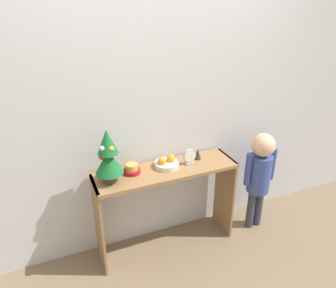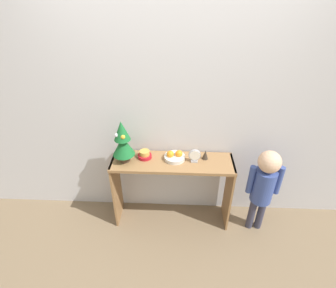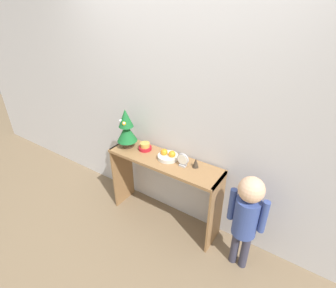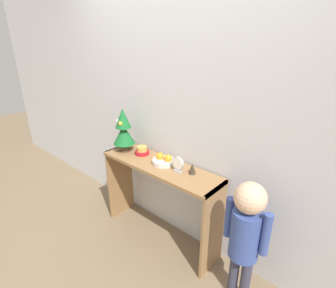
{
  "view_description": "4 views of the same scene",
  "coord_description": "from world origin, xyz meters",
  "px_view_note": "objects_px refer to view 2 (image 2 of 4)",
  "views": [
    {
      "loc": [
        -0.9,
        -1.99,
        2.15
      ],
      "look_at": [
        0.01,
        0.16,
        1.03
      ],
      "focal_mm": 35.0,
      "sensor_mm": 36.0,
      "label": 1
    },
    {
      "loc": [
        0.05,
        -1.89,
        2.34
      ],
      "look_at": [
        -0.04,
        0.14,
        1.02
      ],
      "focal_mm": 28.0,
      "sensor_mm": 36.0,
      "label": 2
    },
    {
      "loc": [
        1.25,
        -1.63,
        2.21
      ],
      "look_at": [
        0.06,
        0.15,
        1.01
      ],
      "focal_mm": 28.0,
      "sensor_mm": 36.0,
      "label": 3
    },
    {
      "loc": [
        1.46,
        -1.34,
        1.84
      ],
      "look_at": [
        0.07,
        0.21,
        1.0
      ],
      "focal_mm": 28.0,
      "sensor_mm": 36.0,
      "label": 4
    }
  ],
  "objects_px": {
    "singing_bowl": "(145,155)",
    "child_figure": "(264,183)",
    "fruit_bowl": "(175,156)",
    "desk_clock": "(195,156)",
    "figurine": "(205,155)",
    "mini_tree": "(123,141)"
  },
  "relations": [
    {
      "from": "singing_bowl",
      "to": "desk_clock",
      "type": "distance_m",
      "value": 0.49
    },
    {
      "from": "singing_bowl",
      "to": "figurine",
      "type": "distance_m",
      "value": 0.6
    },
    {
      "from": "figurine",
      "to": "mini_tree",
      "type": "bearing_deg",
      "value": -175.3
    },
    {
      "from": "singing_bowl",
      "to": "figurine",
      "type": "height_order",
      "value": "figurine"
    },
    {
      "from": "singing_bowl",
      "to": "child_figure",
      "type": "height_order",
      "value": "child_figure"
    },
    {
      "from": "singing_bowl",
      "to": "figurine",
      "type": "xyz_separation_m",
      "value": [
        0.6,
        0.01,
        0.02
      ]
    },
    {
      "from": "fruit_bowl",
      "to": "singing_bowl",
      "type": "bearing_deg",
      "value": 177.84
    },
    {
      "from": "fruit_bowl",
      "to": "singing_bowl",
      "type": "relative_size",
      "value": 1.5
    },
    {
      "from": "fruit_bowl",
      "to": "desk_clock",
      "type": "bearing_deg",
      "value": -10.81
    },
    {
      "from": "fruit_bowl",
      "to": "child_figure",
      "type": "xyz_separation_m",
      "value": [
        0.88,
        -0.13,
        -0.19
      ]
    },
    {
      "from": "mini_tree",
      "to": "desk_clock",
      "type": "xyz_separation_m",
      "value": [
        0.68,
        0.01,
        -0.15
      ]
    },
    {
      "from": "desk_clock",
      "to": "figurine",
      "type": "distance_m",
      "value": 0.12
    },
    {
      "from": "mini_tree",
      "to": "desk_clock",
      "type": "bearing_deg",
      "value": 0.76
    },
    {
      "from": "desk_clock",
      "to": "child_figure",
      "type": "relative_size",
      "value": 0.14
    },
    {
      "from": "fruit_bowl",
      "to": "figurine",
      "type": "bearing_deg",
      "value": 3.65
    },
    {
      "from": "desk_clock",
      "to": "child_figure",
      "type": "bearing_deg",
      "value": -7.61
    },
    {
      "from": "mini_tree",
      "to": "singing_bowl",
      "type": "distance_m",
      "value": 0.27
    },
    {
      "from": "mini_tree",
      "to": "figurine",
      "type": "height_order",
      "value": "mini_tree"
    },
    {
      "from": "fruit_bowl",
      "to": "figurine",
      "type": "distance_m",
      "value": 0.3
    },
    {
      "from": "singing_bowl",
      "to": "child_figure",
      "type": "bearing_deg",
      "value": -6.77
    },
    {
      "from": "desk_clock",
      "to": "figurine",
      "type": "relative_size",
      "value": 1.43
    },
    {
      "from": "singing_bowl",
      "to": "figurine",
      "type": "relative_size",
      "value": 1.41
    }
  ]
}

